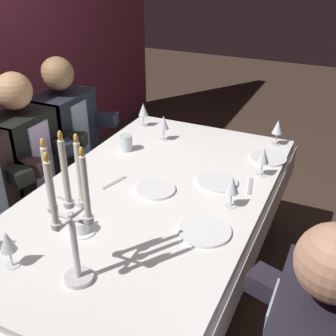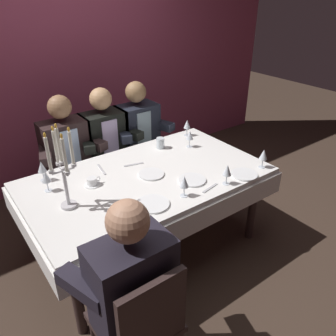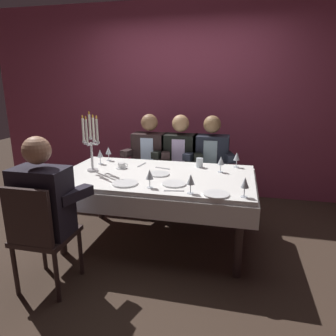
{
  "view_description": "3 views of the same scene",
  "coord_description": "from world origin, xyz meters",
  "px_view_note": "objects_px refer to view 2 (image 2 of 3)",
  "views": [
    {
      "loc": [
        -1.6,
        -0.84,
        1.85
      ],
      "look_at": [
        0.16,
        -0.03,
        0.81
      ],
      "focal_mm": 44.69,
      "sensor_mm": 36.0,
      "label": 1
    },
    {
      "loc": [
        -1.26,
        -2.0,
        2.1
      ],
      "look_at": [
        0.19,
        -0.02,
        0.76
      ],
      "focal_mm": 36.53,
      "sensor_mm": 36.0,
      "label": 2
    },
    {
      "loc": [
        0.78,
        -2.82,
        1.62
      ],
      "look_at": [
        0.13,
        -0.02,
        0.82
      ],
      "focal_mm": 32.87,
      "sensor_mm": 36.0,
      "label": 3
    }
  ],
  "objects_px": {
    "water_tumbler_0": "(160,143)",
    "seated_diner_2": "(104,138)",
    "coffee_cup_0": "(92,182)",
    "seated_diner_1": "(66,148)",
    "seated_diner_0": "(133,284)",
    "dinner_plate_1": "(192,180)",
    "dining_table": "(147,188)",
    "wine_glass_2": "(264,155)",
    "candelabra": "(63,169)",
    "wine_glass_3": "(227,171)",
    "wine_glass_4": "(187,124)",
    "dinner_plate_2": "(153,204)",
    "wine_glass_0": "(46,177)",
    "seated_diner_3": "(137,129)",
    "dinner_plate_0": "(244,174)",
    "wine_glass_1": "(184,182)",
    "wine_glass_6": "(42,167)",
    "dinner_plate_3": "(151,174)",
    "wine_glass_5": "(190,135)"
  },
  "relations": [
    {
      "from": "dinner_plate_0",
      "to": "dining_table",
      "type": "bearing_deg",
      "value": 144.06
    },
    {
      "from": "dining_table",
      "to": "dinner_plate_1",
      "type": "relative_size",
      "value": 9.06
    },
    {
      "from": "dinner_plate_1",
      "to": "wine_glass_4",
      "type": "distance_m",
      "value": 0.9
    },
    {
      "from": "wine_glass_3",
      "to": "seated_diner_0",
      "type": "bearing_deg",
      "value": -158.8
    },
    {
      "from": "seated_diner_2",
      "to": "wine_glass_2",
      "type": "bearing_deg",
      "value": -60.01
    },
    {
      "from": "seated_diner_2",
      "to": "seated_diner_3",
      "type": "bearing_deg",
      "value": 0.0
    },
    {
      "from": "wine_glass_1",
      "to": "seated_diner_0",
      "type": "distance_m",
      "value": 0.88
    },
    {
      "from": "candelabra",
      "to": "seated_diner_2",
      "type": "xyz_separation_m",
      "value": [
        0.74,
        0.92,
        -0.29
      ]
    },
    {
      "from": "wine_glass_2",
      "to": "seated_diner_1",
      "type": "xyz_separation_m",
      "value": [
        -1.17,
        1.34,
        -0.12
      ]
    },
    {
      "from": "wine_glass_1",
      "to": "water_tumbler_0",
      "type": "relative_size",
      "value": 1.64
    },
    {
      "from": "wine_glass_3",
      "to": "wine_glass_6",
      "type": "xyz_separation_m",
      "value": [
        -1.1,
        0.88,
        0.0
      ]
    },
    {
      "from": "wine_glass_2",
      "to": "candelabra",
      "type": "bearing_deg",
      "value": 164.68
    },
    {
      "from": "coffee_cup_0",
      "to": "seated_diner_1",
      "type": "distance_m",
      "value": 0.77
    },
    {
      "from": "candelabra",
      "to": "seated_diner_0",
      "type": "distance_m",
      "value": 0.9
    },
    {
      "from": "candelabra",
      "to": "seated_diner_1",
      "type": "bearing_deg",
      "value": 69.73
    },
    {
      "from": "dinner_plate_2",
      "to": "dinner_plate_3",
      "type": "height_order",
      "value": "same"
    },
    {
      "from": "wine_glass_1",
      "to": "wine_glass_6",
      "type": "bearing_deg",
      "value": 132.07
    },
    {
      "from": "dinner_plate_3",
      "to": "wine_glass_5",
      "type": "bearing_deg",
      "value": 21.51
    },
    {
      "from": "wine_glass_1",
      "to": "wine_glass_5",
      "type": "relative_size",
      "value": 1.0
    },
    {
      "from": "wine_glass_3",
      "to": "seated_diner_1",
      "type": "xyz_separation_m",
      "value": [
        -0.74,
        1.35,
        -0.12
      ]
    },
    {
      "from": "wine_glass_6",
      "to": "seated_diner_3",
      "type": "height_order",
      "value": "seated_diner_3"
    },
    {
      "from": "wine_glass_3",
      "to": "wine_glass_5",
      "type": "xyz_separation_m",
      "value": [
        0.2,
        0.68,
        0.0
      ]
    },
    {
      "from": "dinner_plate_3",
      "to": "dining_table",
      "type": "bearing_deg",
      "value": 160.89
    },
    {
      "from": "dinner_plate_3",
      "to": "coffee_cup_0",
      "type": "distance_m",
      "value": 0.47
    },
    {
      "from": "seated_diner_2",
      "to": "water_tumbler_0",
      "type": "bearing_deg",
      "value": -59.59
    },
    {
      "from": "dinner_plate_3",
      "to": "coffee_cup_0",
      "type": "xyz_separation_m",
      "value": [
        -0.44,
        0.14,
        0.02
      ]
    },
    {
      "from": "dinner_plate_2",
      "to": "seated_diner_3",
      "type": "relative_size",
      "value": 0.19
    },
    {
      "from": "dinner_plate_0",
      "to": "wine_glass_3",
      "type": "distance_m",
      "value": 0.24
    },
    {
      "from": "dining_table",
      "to": "wine_glass_2",
      "type": "relative_size",
      "value": 11.83
    },
    {
      "from": "wine_glass_5",
      "to": "wine_glass_3",
      "type": "bearing_deg",
      "value": -106.28
    },
    {
      "from": "seated_diner_3",
      "to": "wine_glass_0",
      "type": "bearing_deg",
      "value": -151.23
    },
    {
      "from": "water_tumbler_0",
      "to": "seated_diner_2",
      "type": "relative_size",
      "value": 0.08
    },
    {
      "from": "wine_glass_2",
      "to": "water_tumbler_0",
      "type": "height_order",
      "value": "wine_glass_2"
    },
    {
      "from": "candelabra",
      "to": "seated_diner_1",
      "type": "xyz_separation_m",
      "value": [
        0.34,
        0.92,
        -0.29
      ]
    },
    {
      "from": "wine_glass_2",
      "to": "seated_diner_1",
      "type": "bearing_deg",
      "value": 131.14
    },
    {
      "from": "dinner_plate_2",
      "to": "wine_glass_0",
      "type": "xyz_separation_m",
      "value": [
        -0.52,
        0.61,
        0.11
      ]
    },
    {
      "from": "wine_glass_3",
      "to": "coffee_cup_0",
      "type": "height_order",
      "value": "wine_glass_3"
    },
    {
      "from": "seated_diner_1",
      "to": "seated_diner_3",
      "type": "height_order",
      "value": "same"
    },
    {
      "from": "seated_diner_0",
      "to": "dinner_plate_1",
      "type": "bearing_deg",
      "value": 33.9
    },
    {
      "from": "wine_glass_2",
      "to": "seated_diner_0",
      "type": "xyz_separation_m",
      "value": [
        -1.51,
        -0.43,
        -0.12
      ]
    },
    {
      "from": "dinner_plate_0",
      "to": "wine_glass_2",
      "type": "xyz_separation_m",
      "value": [
        0.22,
        0.0,
        0.11
      ]
    },
    {
      "from": "dinner_plate_1",
      "to": "seated_diner_0",
      "type": "xyz_separation_m",
      "value": [
        -0.91,
        -0.61,
        -0.01
      ]
    },
    {
      "from": "seated_diner_2",
      "to": "seated_diner_3",
      "type": "distance_m",
      "value": 0.38
    },
    {
      "from": "seated_diner_2",
      "to": "wine_glass_1",
      "type": "bearing_deg",
      "value": -90.91
    },
    {
      "from": "wine_glass_3",
      "to": "water_tumbler_0",
      "type": "relative_size",
      "value": 1.64
    },
    {
      "from": "wine_glass_3",
      "to": "wine_glass_4",
      "type": "xyz_separation_m",
      "value": [
        0.35,
        0.91,
        0.0
      ]
    },
    {
      "from": "wine_glass_1",
      "to": "wine_glass_3",
      "type": "relative_size",
      "value": 1.0
    },
    {
      "from": "dinner_plate_1",
      "to": "dinner_plate_2",
      "type": "height_order",
      "value": "same"
    },
    {
      "from": "wine_glass_0",
      "to": "wine_glass_6",
      "type": "relative_size",
      "value": 1.0
    },
    {
      "from": "dinner_plate_1",
      "to": "seated_diner_3",
      "type": "xyz_separation_m",
      "value": [
        0.22,
        1.16,
        -0.01
      ]
    }
  ]
}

